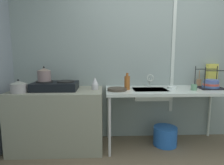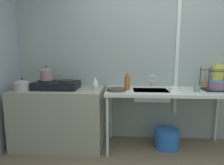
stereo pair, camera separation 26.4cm
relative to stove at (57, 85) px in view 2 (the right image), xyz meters
name	(u,v)px [view 2 (the right image)]	position (x,y,z in m)	size (l,w,h in m)	color
wall_back	(160,50)	(1.48, 0.37, 0.49)	(5.16, 0.10, 2.75)	gray
wall_metal_strip	(178,41)	(1.73, 0.32, 0.62)	(0.05, 0.01, 2.20)	silver
counter_concrete	(60,117)	(0.02, 0.00, -0.47)	(1.24, 0.65, 0.83)	gray
counter_sink	(168,94)	(1.55, 0.00, -0.11)	(1.70, 0.65, 0.83)	silver
stove	(57,85)	(0.00, 0.00, 0.00)	(0.60, 0.39, 0.13)	black
pot_on_left_burner	(47,74)	(-0.14, 0.00, 0.16)	(0.18, 0.18, 0.20)	gray
pot_beside_stove	(22,85)	(-0.43, -0.16, 0.02)	(0.21, 0.21, 0.17)	#9C9899
percolator	(95,83)	(0.54, 0.02, 0.02)	(0.09, 0.09, 0.17)	silver
sink_basin	(150,95)	(1.31, 0.00, -0.12)	(0.47, 0.33, 0.13)	silver
faucet	(152,79)	(1.35, 0.15, 0.07)	(0.11, 0.06, 0.20)	silver
frying_pan	(116,89)	(0.84, -0.08, -0.04)	(0.26, 0.26, 0.03)	#3D342B
dish_rack	(216,86)	(2.20, 0.04, 0.00)	(0.35, 0.30, 0.31)	black
cup_by_rack	(197,89)	(1.90, -0.09, -0.02)	(0.08, 0.08, 0.08)	slate
small_bowl_on_drainboard	(174,89)	(1.63, 0.02, -0.04)	(0.13, 0.13, 0.04)	white
bottle_by_sink	(127,83)	(0.99, -0.01, 0.04)	(0.08, 0.08, 0.23)	#9D5422
cereal_box	(219,76)	(2.33, 0.27, 0.11)	(0.16, 0.07, 0.34)	#E1D751
utensil_jar	(205,84)	(2.14, 0.27, 0.00)	(0.07, 0.07, 0.24)	#A07450
bucket_on_floor	(167,138)	(1.55, 0.00, -0.75)	(0.34, 0.34, 0.27)	blue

